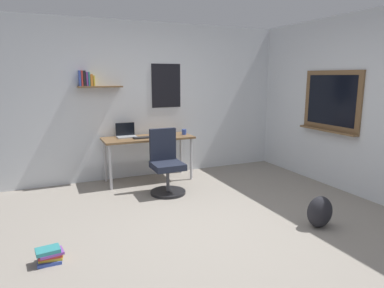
{
  "coord_description": "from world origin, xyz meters",
  "views": [
    {
      "loc": [
        -1.7,
        -3.22,
        1.71
      ],
      "look_at": [
        0.04,
        0.73,
        0.85
      ],
      "focal_mm": 31.85,
      "sensor_mm": 36.0,
      "label": 1
    }
  ],
  "objects_px": {
    "office_chair": "(166,166)",
    "laptop": "(126,134)",
    "coffee_mug": "(184,132)",
    "backpack": "(320,212)",
    "desk": "(148,142)",
    "computer_mouse": "(161,136)",
    "keyboard": "(145,137)",
    "book_stack_on_floor": "(50,255)"
  },
  "relations": [
    {
      "from": "computer_mouse",
      "to": "coffee_mug",
      "type": "distance_m",
      "value": 0.43
    },
    {
      "from": "keyboard",
      "to": "book_stack_on_floor",
      "type": "relative_size",
      "value": 1.45
    },
    {
      "from": "laptop",
      "to": "keyboard",
      "type": "xyz_separation_m",
      "value": [
        0.26,
        -0.21,
        -0.04
      ]
    },
    {
      "from": "office_chair",
      "to": "keyboard",
      "type": "relative_size",
      "value": 2.57
    },
    {
      "from": "office_chair",
      "to": "backpack",
      "type": "bearing_deg",
      "value": -56.73
    },
    {
      "from": "desk",
      "to": "backpack",
      "type": "height_order",
      "value": "desk"
    },
    {
      "from": "computer_mouse",
      "to": "desk",
      "type": "bearing_deg",
      "value": 160.68
    },
    {
      "from": "office_chair",
      "to": "book_stack_on_floor",
      "type": "relative_size",
      "value": 3.73
    },
    {
      "from": "office_chair",
      "to": "backpack",
      "type": "height_order",
      "value": "office_chair"
    },
    {
      "from": "desk",
      "to": "laptop",
      "type": "distance_m",
      "value": 0.38
    },
    {
      "from": "laptop",
      "to": "computer_mouse",
      "type": "height_order",
      "value": "laptop"
    },
    {
      "from": "laptop",
      "to": "backpack",
      "type": "bearing_deg",
      "value": -59.07
    },
    {
      "from": "office_chair",
      "to": "computer_mouse",
      "type": "distance_m",
      "value": 0.72
    },
    {
      "from": "office_chair",
      "to": "laptop",
      "type": "relative_size",
      "value": 3.06
    },
    {
      "from": "computer_mouse",
      "to": "book_stack_on_floor",
      "type": "xyz_separation_m",
      "value": [
        -1.8,
        -2.03,
        -0.68
      ]
    },
    {
      "from": "desk",
      "to": "backpack",
      "type": "distance_m",
      "value": 2.87
    },
    {
      "from": "keyboard",
      "to": "backpack",
      "type": "xyz_separation_m",
      "value": [
        1.35,
        -2.46,
        -0.56
      ]
    },
    {
      "from": "laptop",
      "to": "desk",
      "type": "bearing_deg",
      "value": -23.29
    },
    {
      "from": "computer_mouse",
      "to": "book_stack_on_floor",
      "type": "distance_m",
      "value": 2.8
    },
    {
      "from": "office_chair",
      "to": "coffee_mug",
      "type": "distance_m",
      "value": 0.95
    },
    {
      "from": "keyboard",
      "to": "book_stack_on_floor",
      "type": "xyz_separation_m",
      "value": [
        -1.52,
        -2.03,
        -0.67
      ]
    },
    {
      "from": "desk",
      "to": "computer_mouse",
      "type": "relative_size",
      "value": 14.02
    },
    {
      "from": "book_stack_on_floor",
      "to": "desk",
      "type": "bearing_deg",
      "value": 52.94
    },
    {
      "from": "keyboard",
      "to": "office_chair",
      "type": "bearing_deg",
      "value": -77.43
    },
    {
      "from": "computer_mouse",
      "to": "laptop",
      "type": "bearing_deg",
      "value": 158.22
    },
    {
      "from": "laptop",
      "to": "book_stack_on_floor",
      "type": "height_order",
      "value": "laptop"
    },
    {
      "from": "desk",
      "to": "book_stack_on_floor",
      "type": "bearing_deg",
      "value": -127.06
    },
    {
      "from": "coffee_mug",
      "to": "book_stack_on_floor",
      "type": "xyz_separation_m",
      "value": [
        -2.22,
        -2.08,
        -0.71
      ]
    },
    {
      "from": "coffee_mug",
      "to": "backpack",
      "type": "distance_m",
      "value": 2.66
    },
    {
      "from": "coffee_mug",
      "to": "backpack",
      "type": "relative_size",
      "value": 0.25
    },
    {
      "from": "keyboard",
      "to": "backpack",
      "type": "distance_m",
      "value": 2.86
    },
    {
      "from": "desk",
      "to": "office_chair",
      "type": "distance_m",
      "value": 0.74
    },
    {
      "from": "book_stack_on_floor",
      "to": "backpack",
      "type": "bearing_deg",
      "value": -8.42
    },
    {
      "from": "backpack",
      "to": "office_chair",
      "type": "bearing_deg",
      "value": 123.27
    },
    {
      "from": "book_stack_on_floor",
      "to": "computer_mouse",
      "type": "bearing_deg",
      "value": 48.53
    },
    {
      "from": "computer_mouse",
      "to": "backpack",
      "type": "relative_size",
      "value": 0.28
    },
    {
      "from": "keyboard",
      "to": "computer_mouse",
      "type": "bearing_deg",
      "value": 0.0
    },
    {
      "from": "desk",
      "to": "book_stack_on_floor",
      "type": "distance_m",
      "value": 2.7
    },
    {
      "from": "desk",
      "to": "laptop",
      "type": "xyz_separation_m",
      "value": [
        -0.33,
        0.14,
        0.13
      ]
    },
    {
      "from": "desk",
      "to": "backpack",
      "type": "xyz_separation_m",
      "value": [
        1.27,
        -2.53,
        -0.47
      ]
    },
    {
      "from": "coffee_mug",
      "to": "book_stack_on_floor",
      "type": "height_order",
      "value": "coffee_mug"
    },
    {
      "from": "desk",
      "to": "laptop",
      "type": "bearing_deg",
      "value": 156.71
    }
  ]
}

